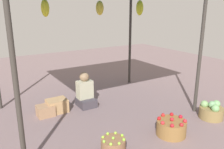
{
  "coord_description": "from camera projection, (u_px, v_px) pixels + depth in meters",
  "views": [
    {
      "loc": [
        -2.21,
        -4.16,
        2.14
      ],
      "look_at": [
        0.0,
        -0.65,
        0.95
      ],
      "focal_mm": 37.64,
      "sensor_mm": 36.0,
      "label": 1
    }
  ],
  "objects": [
    {
      "name": "ground_plane",
      "position": [
        96.0,
        109.0,
        5.11
      ],
      "size": [
        14.0,
        14.0,
        0.0
      ],
      "primitive_type": "plane",
      "color": "slate"
    },
    {
      "name": "vendor_person",
      "position": [
        85.0,
        93.0,
        5.23
      ],
      "size": [
        0.36,
        0.44,
        0.78
      ],
      "color": "#413A42",
      "rests_on": "ground"
    },
    {
      "name": "basket_limes",
      "position": [
        113.0,
        147.0,
        3.48
      ],
      "size": [
        0.37,
        0.37,
        0.32
      ],
      "color": "brown",
      "rests_on": "ground"
    },
    {
      "name": "basket_red_apples",
      "position": [
        171.0,
        127.0,
        4.06
      ],
      "size": [
        0.51,
        0.51,
        0.33
      ],
      "color": "olive",
      "rests_on": "ground"
    },
    {
      "name": "basket_cabbages",
      "position": [
        211.0,
        111.0,
        4.68
      ],
      "size": [
        0.46,
        0.46,
        0.36
      ],
      "color": "olive",
      "rests_on": "ground"
    },
    {
      "name": "wooden_crate_near_vendor",
      "position": [
        57.0,
        106.0,
        4.96
      ],
      "size": [
        0.41,
        0.33,
        0.28
      ],
      "primitive_type": "cube",
      "color": "tan",
      "rests_on": "ground"
    },
    {
      "name": "wooden_crate_stacked_rear",
      "position": [
        46.0,
        111.0,
        4.78
      ],
      "size": [
        0.33,
        0.29,
        0.22
      ],
      "primitive_type": "cube",
      "color": "#A07857",
      "rests_on": "ground"
    }
  ]
}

